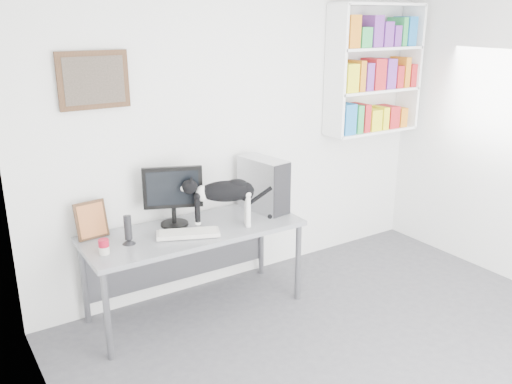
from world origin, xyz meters
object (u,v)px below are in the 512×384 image
Objects in this scene: pc_tower at (263,184)px; speaker at (128,229)px; cat at (224,203)px; soup_can at (104,247)px; monitor at (173,196)px; desk at (195,270)px; bookshelf at (375,69)px; leaning_print at (91,219)px; keyboard at (188,233)px.

speaker is at bearing 174.88° from pc_tower.
soup_can is at bearing -155.03° from cat.
monitor is 0.82m from pc_tower.
soup_can is (-0.21, -0.08, -0.06)m from speaker.
cat is (0.24, -0.08, 0.56)m from desk.
bookshelf is 2.59m from desk.
soup_can reaches higher than desk.
desk is at bearing -25.83° from leaning_print.
bookshelf is 2.47× the size of monitor.
monitor is (-2.21, -0.07, -0.87)m from bookshelf.
monitor is 1.04× the size of keyboard.
desk is at bearing 6.08° from soup_can.
monitor is at bearing 20.01° from soup_can.
monitor is at bearing 165.53° from pc_tower.
leaning_print is at bearing 172.83° from keyboard.
desk is 0.41m from keyboard.
bookshelf is at bearing 7.17° from desk.
soup_can is (-0.02, -0.34, -0.09)m from leaning_print.
monitor is at bearing 121.74° from desk.
bookshelf is 2.57× the size of keyboard.
speaker is at bearing 20.05° from soup_can.
leaning_print is (-1.45, 0.18, -0.08)m from pc_tower.
leaning_print reaches higher than desk.
keyboard is 0.74× the size of cat.
monitor reaches higher than pc_tower.
speaker is at bearing -60.39° from leaning_print.
keyboard is (-0.00, -0.26, -0.23)m from monitor.
keyboard is 0.74m from leaning_print.
keyboard reaches higher than desk.
cat is (0.97, -0.35, 0.05)m from leaning_print.
speaker is 2.10× the size of soup_can.
bookshelf is 2.12m from cat.
bookshelf is 2.85m from speaker.
speaker is (-0.54, -0.00, 0.48)m from desk.
cat is at bearing -0.28° from soup_can.
monitor reaches higher than keyboard.
monitor is 0.65m from leaning_print.
keyboard is at bearing -1.76° from soup_can.
desk is 2.69× the size of cat.
desk is at bearing -173.71° from bookshelf.
desk is 3.48× the size of monitor.
bookshelf is 11.27× the size of soup_can.
bookshelf is 0.71× the size of desk.
keyboard is at bearing -68.47° from monitor.
leaning_print is 2.71× the size of soup_can.
monitor is at bearing 37.99° from speaker.
keyboard is 1.05× the size of pc_tower.
monitor is 1.68× the size of leaning_print.
cat reaches higher than leaning_print.
speaker is (-2.65, -0.24, -1.01)m from bookshelf.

